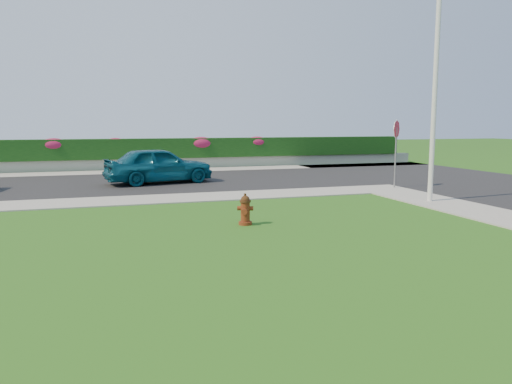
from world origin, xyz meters
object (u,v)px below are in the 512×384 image
object	(u,v)px
fire_hydrant	(245,210)
stop_sign	(396,137)
utility_pole	(434,102)
sedan_teal	(159,165)

from	to	relation	value
fire_hydrant	stop_sign	bearing A→B (deg)	56.87
fire_hydrant	utility_pole	world-z (taller)	utility_pole
fire_hydrant	sedan_teal	bearing A→B (deg)	119.98
sedan_teal	utility_pole	xyz separation A→B (m)	(7.84, -7.61, 2.43)
fire_hydrant	utility_pole	size ratio (longest dim) A/B	0.12
fire_hydrant	stop_sign	distance (m)	9.28
sedan_teal	utility_pole	world-z (taller)	utility_pole
fire_hydrant	sedan_teal	xyz separation A→B (m)	(-1.05, 9.30, 0.42)
fire_hydrant	sedan_teal	distance (m)	9.37
utility_pole	stop_sign	size ratio (longest dim) A/B	2.40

